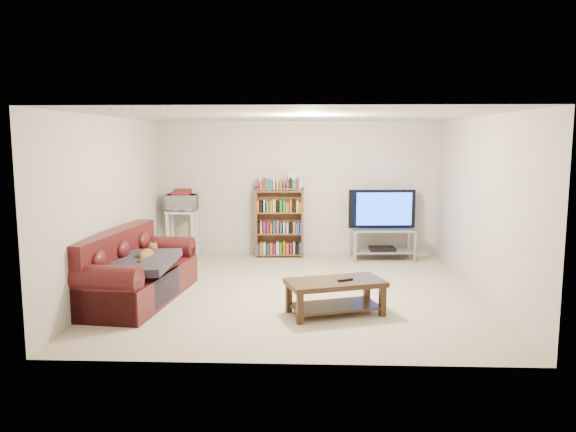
{
  "coord_description": "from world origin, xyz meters",
  "views": [
    {
      "loc": [
        0.21,
        -7.53,
        2.12
      ],
      "look_at": [
        -0.1,
        0.4,
        1.0
      ],
      "focal_mm": 35.0,
      "sensor_mm": 36.0,
      "label": 1
    }
  ],
  "objects_px": {
    "bookshelf": "(279,221)",
    "sofa": "(132,276)",
    "coffee_table": "(335,291)",
    "tv_stand": "(382,239)"
  },
  "relations": [
    {
      "from": "bookshelf",
      "to": "tv_stand",
      "type": "bearing_deg",
      "value": -8.01
    },
    {
      "from": "coffee_table",
      "to": "tv_stand",
      "type": "height_order",
      "value": "tv_stand"
    },
    {
      "from": "tv_stand",
      "to": "sofa",
      "type": "bearing_deg",
      "value": -148.13
    },
    {
      "from": "coffee_table",
      "to": "bookshelf",
      "type": "bearing_deg",
      "value": 86.18
    },
    {
      "from": "sofa",
      "to": "tv_stand",
      "type": "bearing_deg",
      "value": 42.46
    },
    {
      "from": "tv_stand",
      "to": "bookshelf",
      "type": "bearing_deg",
      "value": 170.81
    },
    {
      "from": "tv_stand",
      "to": "bookshelf",
      "type": "height_order",
      "value": "bookshelf"
    },
    {
      "from": "coffee_table",
      "to": "bookshelf",
      "type": "height_order",
      "value": "bookshelf"
    },
    {
      "from": "sofa",
      "to": "tv_stand",
      "type": "height_order",
      "value": "sofa"
    },
    {
      "from": "bookshelf",
      "to": "sofa",
      "type": "bearing_deg",
      "value": -125.64
    }
  ]
}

